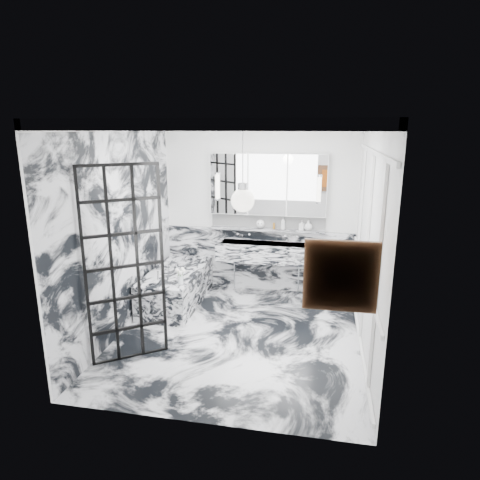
% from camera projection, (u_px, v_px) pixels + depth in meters
% --- Properties ---
extents(floor, '(3.60, 3.60, 0.00)m').
position_uv_depth(floor, '(238.00, 335.00, 5.78)').
color(floor, silver).
rests_on(floor, ground).
extents(ceiling, '(3.60, 3.60, 0.00)m').
position_uv_depth(ceiling, '(238.00, 121.00, 5.06)').
color(ceiling, white).
rests_on(ceiling, wall_back).
extents(wall_back, '(3.60, 0.00, 3.60)m').
position_uv_depth(wall_back, '(259.00, 209.00, 7.12)').
color(wall_back, white).
rests_on(wall_back, floor).
extents(wall_front, '(3.60, 0.00, 3.60)m').
position_uv_depth(wall_front, '(198.00, 285.00, 3.71)').
color(wall_front, white).
rests_on(wall_front, floor).
extents(wall_left, '(0.00, 3.60, 3.60)m').
position_uv_depth(wall_left, '(121.00, 229.00, 5.71)').
color(wall_left, white).
rests_on(wall_left, floor).
extents(wall_right, '(0.00, 3.60, 3.60)m').
position_uv_depth(wall_right, '(369.00, 241.00, 5.12)').
color(wall_right, white).
rests_on(wall_right, floor).
extents(marble_clad_back, '(3.18, 0.05, 1.05)m').
position_uv_depth(marble_clad_back, '(258.00, 259.00, 7.33)').
color(marble_clad_back, silver).
rests_on(marble_clad_back, floor).
extents(marble_clad_left, '(0.02, 3.56, 2.68)m').
position_uv_depth(marble_clad_left, '(122.00, 234.00, 5.72)').
color(marble_clad_left, silver).
rests_on(marble_clad_left, floor).
extents(panel_molding, '(0.03, 3.40, 2.30)m').
position_uv_depth(panel_molding, '(367.00, 249.00, 5.15)').
color(panel_molding, white).
rests_on(panel_molding, floor).
extents(soap_bottle_a, '(0.08, 0.08, 0.20)m').
position_uv_depth(soap_bottle_a, '(283.00, 223.00, 7.02)').
color(soap_bottle_a, '#8C5919').
rests_on(soap_bottle_a, ledge).
extents(soap_bottle_b, '(0.09, 0.09, 0.16)m').
position_uv_depth(soap_bottle_b, '(302.00, 225.00, 6.97)').
color(soap_bottle_b, '#4C4C51').
rests_on(soap_bottle_b, ledge).
extents(soap_bottle_c, '(0.15, 0.15, 0.17)m').
position_uv_depth(soap_bottle_c, '(308.00, 225.00, 6.95)').
color(soap_bottle_c, silver).
rests_on(soap_bottle_c, ledge).
extents(face_pot, '(0.14, 0.14, 0.14)m').
position_uv_depth(face_pot, '(260.00, 224.00, 7.09)').
color(face_pot, white).
rests_on(face_pot, ledge).
extents(amber_bottle, '(0.04, 0.04, 0.10)m').
position_uv_depth(amber_bottle, '(274.00, 226.00, 7.06)').
color(amber_bottle, '#8C5919').
rests_on(amber_bottle, ledge).
extents(flower_vase, '(0.07, 0.07, 0.12)m').
position_uv_depth(flower_vase, '(181.00, 280.00, 6.10)').
color(flower_vase, silver).
rests_on(flower_vase, bathtub).
extents(crittall_door, '(0.74, 0.55, 2.33)m').
position_uv_depth(crittall_door, '(125.00, 266.00, 4.94)').
color(crittall_door, black).
rests_on(crittall_door, floor).
extents(artwork, '(0.50, 0.05, 0.50)m').
position_uv_depth(artwork, '(341.00, 276.00, 3.49)').
color(artwork, '#BE4A13').
rests_on(artwork, wall_front).
extents(pendant_light, '(0.23, 0.23, 0.23)m').
position_uv_depth(pendant_light, '(243.00, 200.00, 4.20)').
color(pendant_light, white).
rests_on(pendant_light, ceiling).
extents(trough_sink, '(1.60, 0.45, 0.30)m').
position_uv_depth(trough_sink, '(265.00, 252.00, 7.04)').
color(trough_sink, silver).
rests_on(trough_sink, wall_back).
extents(ledge, '(1.90, 0.14, 0.04)m').
position_uv_depth(ledge, '(267.00, 230.00, 7.11)').
color(ledge, silver).
rests_on(ledge, wall_back).
extents(subway_tile, '(1.90, 0.03, 0.23)m').
position_uv_depth(subway_tile, '(268.00, 221.00, 7.13)').
color(subway_tile, white).
rests_on(subway_tile, wall_back).
extents(mirror_cabinet, '(1.90, 0.16, 1.00)m').
position_uv_depth(mirror_cabinet, '(268.00, 185.00, 6.92)').
color(mirror_cabinet, white).
rests_on(mirror_cabinet, wall_back).
extents(sconce_left, '(0.07, 0.07, 0.40)m').
position_uv_depth(sconce_left, '(217.00, 186.00, 6.99)').
color(sconce_left, white).
rests_on(sconce_left, mirror_cabinet).
extents(sconce_right, '(0.07, 0.07, 0.40)m').
position_uv_depth(sconce_right, '(319.00, 189.00, 6.69)').
color(sconce_right, white).
rests_on(sconce_right, mirror_cabinet).
extents(bathtub, '(0.75, 1.65, 0.55)m').
position_uv_depth(bathtub, '(177.00, 287.00, 6.77)').
color(bathtub, silver).
rests_on(bathtub, floor).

